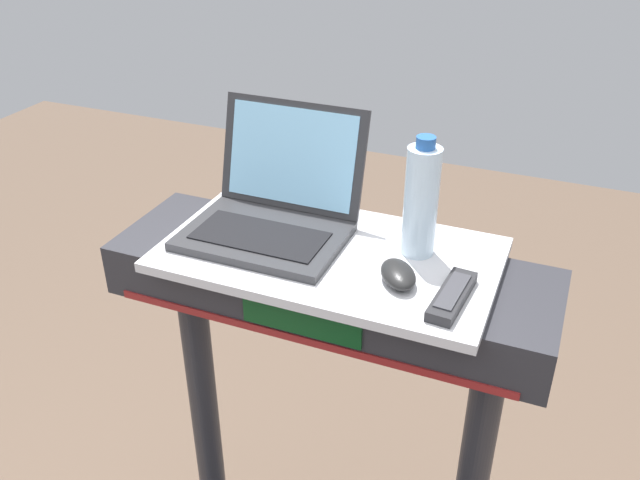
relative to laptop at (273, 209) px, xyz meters
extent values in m
cylinder|color=#28282D|center=(-0.20, -0.03, -0.64)|extent=(0.07, 0.07, 0.93)
cube|color=#28282D|center=(0.14, -0.03, -0.12)|extent=(0.90, 0.28, 0.11)
cube|color=#0C3F19|center=(0.14, -0.18, -0.12)|extent=(0.24, 0.01, 0.06)
cube|color=maroon|center=(0.14, -0.18, -0.17)|extent=(0.81, 0.00, 0.02)
cube|color=silver|center=(0.14, -0.03, -0.06)|extent=(0.66, 0.38, 0.02)
cube|color=#2D2D30|center=(0.00, -0.05, -0.04)|extent=(0.32, 0.23, 0.02)
cube|color=black|center=(0.00, -0.06, -0.03)|extent=(0.26, 0.13, 0.00)
cube|color=#2D2D30|center=(0.00, 0.10, 0.08)|extent=(0.32, 0.07, 0.22)
cube|color=#8CCCF2|center=(0.00, 0.09, 0.08)|extent=(0.28, 0.06, 0.19)
ellipsoid|color=black|center=(0.29, -0.09, -0.03)|extent=(0.10, 0.12, 0.03)
cylinder|color=silver|center=(0.30, 0.03, 0.06)|extent=(0.07, 0.07, 0.22)
cylinder|color=#2659A5|center=(0.30, 0.03, 0.18)|extent=(0.04, 0.04, 0.02)
cube|color=#232326|center=(0.40, -0.11, -0.04)|extent=(0.06, 0.16, 0.02)
cube|color=#333338|center=(0.40, -0.11, -0.03)|extent=(0.04, 0.12, 0.00)
camera|label=1|loc=(0.56, -1.10, 0.63)|focal=37.89mm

